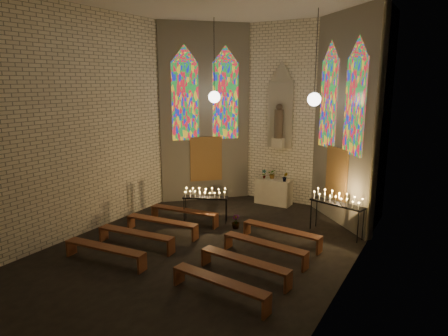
{
  "coord_description": "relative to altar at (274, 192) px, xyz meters",
  "views": [
    {
      "loc": [
        5.98,
        -8.67,
        4.79
      ],
      "look_at": [
        0.02,
        1.52,
        2.21
      ],
      "focal_mm": 32.0,
      "sensor_mm": 36.0,
      "label": 1
    }
  ],
  "objects": [
    {
      "name": "votive_stand_left",
      "position": [
        -1.19,
        -3.13,
        0.47
      ],
      "size": [
        1.55,
        0.96,
        1.13
      ],
      "rotation": [
        0.0,
        0.0,
        0.42
      ],
      "color": "black",
      "rests_on": "ground"
    },
    {
      "name": "pew_right_0",
      "position": [
        1.79,
        -3.55,
        -0.11
      ],
      "size": [
        2.5,
        0.57,
        0.48
      ],
      "rotation": [
        0.0,
        0.0,
        -0.09
      ],
      "color": "brown",
      "rests_on": "ground"
    },
    {
      "name": "altar",
      "position": [
        0.0,
        0.0,
        0.0
      ],
      "size": [
        1.4,
        0.6,
        1.0
      ],
      "primitive_type": "cube",
      "color": "beige",
      "rests_on": "ground"
    },
    {
      "name": "flower_vase_left",
      "position": [
        -0.41,
        -0.04,
        0.68
      ],
      "size": [
        0.21,
        0.17,
        0.36
      ],
      "primitive_type": "imported",
      "rotation": [
        0.0,
        0.0,
        0.23
      ],
      "color": "#4C723F",
      "rests_on": "altar"
    },
    {
      "name": "votive_stand_right",
      "position": [
        3.0,
        -1.99,
        0.61
      ],
      "size": [
        1.81,
        0.87,
        1.29
      ],
      "rotation": [
        0.0,
        0.0,
        -0.27
      ],
      "color": "black",
      "rests_on": "ground"
    },
    {
      "name": "pew_left_2",
      "position": [
        -1.79,
        -5.95,
        -0.11
      ],
      "size": [
        2.5,
        0.57,
        0.48
      ],
      "rotation": [
        0.0,
        0.0,
        0.09
      ],
      "color": "brown",
      "rests_on": "ground"
    },
    {
      "name": "flower_vase_center",
      "position": [
        -0.11,
        0.1,
        0.69
      ],
      "size": [
        0.39,
        0.36,
        0.38
      ],
      "primitive_type": "imported",
      "rotation": [
        0.0,
        0.0,
        0.22
      ],
      "color": "#4C723F",
      "rests_on": "altar"
    },
    {
      "name": "pew_right_2",
      "position": [
        1.79,
        -5.95,
        -0.11
      ],
      "size": [
        2.5,
        0.57,
        0.48
      ],
      "rotation": [
        0.0,
        0.0,
        -0.09
      ],
      "color": "brown",
      "rests_on": "ground"
    },
    {
      "name": "pew_left_0",
      "position": [
        -1.79,
        -3.55,
        -0.11
      ],
      "size": [
        2.5,
        0.57,
        0.48
      ],
      "rotation": [
        0.0,
        0.0,
        0.09
      ],
      "color": "brown",
      "rests_on": "ground"
    },
    {
      "name": "pew_left_1",
      "position": [
        -1.79,
        -4.75,
        -0.11
      ],
      "size": [
        2.5,
        0.57,
        0.48
      ],
      "rotation": [
        0.0,
        0.0,
        0.09
      ],
      "color": "brown",
      "rests_on": "ground"
    },
    {
      "name": "pew_right_3",
      "position": [
        1.79,
        -7.15,
        -0.11
      ],
      "size": [
        2.5,
        0.57,
        0.48
      ],
      "rotation": [
        0.0,
        0.0,
        -0.09
      ],
      "color": "brown",
      "rests_on": "ground"
    },
    {
      "name": "room",
      "position": [
        -0.0,
        -2.08,
        3.22
      ],
      "size": [
        8.22,
        12.43,
        7.0
      ],
      "color": "#ECE3C6",
      "rests_on": "ground"
    },
    {
      "name": "aisle_flower_pot",
      "position": [
        0.0,
        -3.13,
        -0.27
      ],
      "size": [
        0.28,
        0.28,
        0.46
      ],
      "primitive_type": "imported",
      "rotation": [
        0.0,
        0.0,
        -0.1
      ],
      "color": "#4C723F",
      "rests_on": "ground"
    },
    {
      "name": "flower_vase_right",
      "position": [
        0.5,
        -0.1,
        0.68
      ],
      "size": [
        0.24,
        0.22,
        0.35
      ],
      "primitive_type": "imported",
      "rotation": [
        0.0,
        0.0,
        0.38
      ],
      "color": "#4C723F",
      "rests_on": "altar"
    },
    {
      "name": "pew_left_3",
      "position": [
        -1.79,
        -7.15,
        -0.11
      ],
      "size": [
        2.5,
        0.57,
        0.48
      ],
      "rotation": [
        0.0,
        0.0,
        0.09
      ],
      "color": "brown",
      "rests_on": "ground"
    },
    {
      "name": "pew_right_1",
      "position": [
        1.79,
        -4.75,
        -0.11
      ],
      "size": [
        2.5,
        0.57,
        0.48
      ],
      "rotation": [
        0.0,
        0.0,
        -0.09
      ],
      "color": "brown",
      "rests_on": "ground"
    },
    {
      "name": "floor",
      "position": [
        0.0,
        -5.45,
        -0.5
      ],
      "size": [
        12.0,
        12.0,
        0.0
      ],
      "primitive_type": "plane",
      "color": "black",
      "rests_on": "ground"
    }
  ]
}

